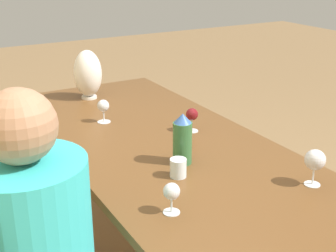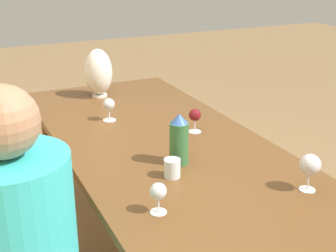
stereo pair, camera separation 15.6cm
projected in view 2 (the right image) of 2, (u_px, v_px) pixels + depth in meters
The scene contains 8 objects.
dining_table at pixel (193, 181), 2.00m from camera, with size 2.82×0.93×0.76m.
water_bottle at pixel (179, 140), 1.98m from camera, with size 0.08×0.08×0.23m.
water_tumbler at pixel (172, 168), 1.88m from camera, with size 0.07×0.07×0.08m.
vase at pixel (98, 72), 2.87m from camera, with size 0.17×0.17×0.30m.
wine_glass_2 at pixel (158, 192), 1.61m from camera, with size 0.06×0.06×0.11m.
wine_glass_3 at pixel (310, 165), 1.76m from camera, with size 0.08×0.08×0.15m.
wine_glass_4 at pixel (195, 116), 2.33m from camera, with size 0.07×0.07×0.12m.
wine_glass_5 at pixel (109, 105), 2.49m from camera, with size 0.07×0.07×0.12m.
Camera 2 is at (-1.57, 0.86, 1.62)m, focal length 50.00 mm.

